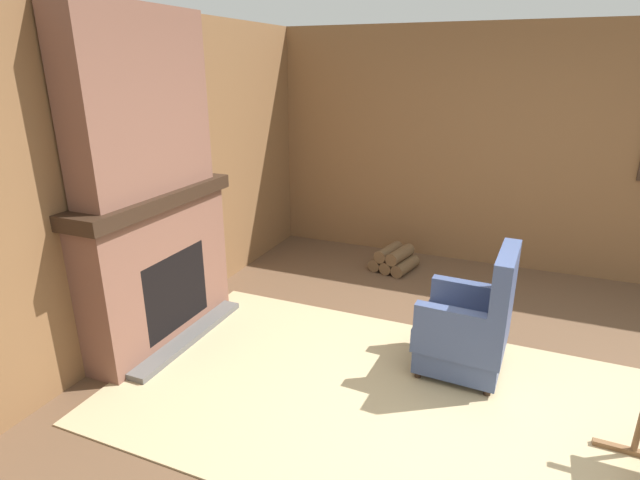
{
  "coord_description": "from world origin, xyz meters",
  "views": [
    {
      "loc": [
        0.05,
        -2.97,
        2.2
      ],
      "look_at": [
        -1.36,
        0.42,
        0.9
      ],
      "focal_mm": 28.0,
      "sensor_mm": 36.0,
      "label": 1
    }
  ],
  "objects": [
    {
      "name": "ground_plane",
      "position": [
        0.0,
        0.0,
        0.0
      ],
      "size": [
        14.0,
        14.0,
        0.0
      ],
      "primitive_type": "plane",
      "color": "brown"
    },
    {
      "name": "wood_panel_wall_left",
      "position": [
        -2.81,
        0.0,
        1.31
      ],
      "size": [
        0.06,
        6.16,
        2.62
      ],
      "color": "brown",
      "rests_on": "ground"
    },
    {
      "name": "wood_panel_wall_back",
      "position": [
        0.03,
        2.81,
        1.32
      ],
      "size": [
        6.16,
        0.09,
        2.62
      ],
      "color": "brown",
      "rests_on": "ground"
    },
    {
      "name": "fireplace_hearth",
      "position": [
        -2.61,
        0.0,
        0.63
      ],
      "size": [
        0.53,
        1.56,
        1.26
      ],
      "color": "brown",
      "rests_on": "ground"
    },
    {
      "name": "chimney_breast",
      "position": [
        -2.62,
        0.0,
        1.93
      ],
      "size": [
        0.28,
        1.28,
        1.34
      ],
      "color": "brown",
      "rests_on": "fireplace_hearth"
    },
    {
      "name": "area_rug",
      "position": [
        -0.63,
        -0.13,
        0.01
      ],
      "size": [
        3.83,
        2.17,
        0.01
      ],
      "color": "tan",
      "rests_on": "ground"
    },
    {
      "name": "armchair",
      "position": [
        -0.18,
        0.43,
        0.37
      ],
      "size": [
        0.65,
        0.63,
        1.0
      ],
      "rotation": [
        0.0,
        0.0,
        3.09
      ],
      "color": "#3D4C75",
      "rests_on": "ground"
    },
    {
      "name": "firewood_stack",
      "position": [
        -1.19,
        2.17,
        0.12
      ],
      "size": [
        0.52,
        0.52,
        0.26
      ],
      "rotation": [
        0.0,
        0.0,
        -0.24
      ],
      "color": "brown",
      "rests_on": "ground"
    },
    {
      "name": "oil_lamp_vase",
      "position": [
        -2.65,
        -0.36,
        1.36
      ],
      "size": [
        0.12,
        0.12,
        0.27
      ],
      "color": "#99B29E",
      "rests_on": "fireplace_hearth"
    },
    {
      "name": "storage_case",
      "position": [
        -2.65,
        0.1,
        1.33
      ],
      "size": [
        0.14,
        0.27,
        0.14
      ],
      "color": "brown",
      "rests_on": "fireplace_hearth"
    }
  ]
}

